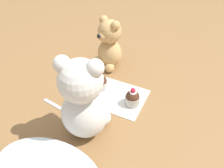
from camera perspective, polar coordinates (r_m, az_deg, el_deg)
name	(u,v)px	position (r m, az deg, el deg)	size (l,w,h in m)	color
ground_plane	(112,95)	(0.84, 0.00, -2.93)	(4.00, 4.00, 0.00)	olive
knitted_placemat	(112,95)	(0.84, 0.00, -2.78)	(0.25, 0.17, 0.01)	silver
teddy_bear_cream	(83,101)	(0.63, -7.56, -4.36)	(0.17, 0.16, 0.28)	silver
teddy_bear_tan	(109,45)	(0.93, -0.76, 10.17)	(0.14, 0.13, 0.22)	tan
cupcake_near_cream_bear	(132,98)	(0.78, 5.38, -3.62)	(0.05, 0.05, 0.07)	#B2ADA3
cupcake_near_tan_bear	(101,82)	(0.85, -3.02, 0.47)	(0.05, 0.05, 0.07)	#B2ADA3
teaspoon	(57,106)	(0.82, -14.06, -5.71)	(0.13, 0.01, 0.01)	silver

